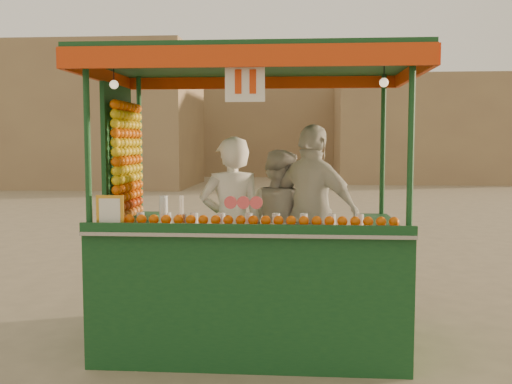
# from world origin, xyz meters

# --- Properties ---
(ground) EXTENTS (90.00, 90.00, 0.00)m
(ground) POSITION_xyz_m (0.00, 0.00, 0.00)
(ground) COLOR #756954
(ground) RESTS_ON ground
(building_left) EXTENTS (10.00, 6.00, 6.00)m
(building_left) POSITION_xyz_m (-9.00, 20.00, 3.00)
(building_left) COLOR #947A54
(building_left) RESTS_ON ground
(building_right) EXTENTS (9.00, 6.00, 5.00)m
(building_right) POSITION_xyz_m (7.00, 24.00, 2.50)
(building_right) COLOR #947A54
(building_right) RESTS_ON ground
(building_center) EXTENTS (14.00, 7.00, 7.00)m
(building_center) POSITION_xyz_m (-2.00, 30.00, 3.50)
(building_center) COLOR #947A54
(building_center) RESTS_ON ground
(juice_cart) EXTENTS (3.04, 1.97, 2.76)m
(juice_cart) POSITION_xyz_m (0.17, 0.03, 0.89)
(juice_cart) COLOR #103C1C
(juice_cart) RESTS_ON ground
(vendor_left) EXTENTS (0.70, 0.56, 1.69)m
(vendor_left) POSITION_xyz_m (0.03, 0.11, 1.16)
(vendor_left) COLOR silver
(vendor_left) RESTS_ON ground
(vendor_middle) EXTENTS (0.96, 0.92, 1.55)m
(vendor_middle) POSITION_xyz_m (0.47, 0.71, 1.10)
(vendor_middle) COLOR silver
(vendor_middle) RESTS_ON ground
(vendor_right) EXTENTS (1.13, 0.97, 1.82)m
(vendor_right) POSITION_xyz_m (0.83, 0.48, 1.23)
(vendor_right) COLOR silver
(vendor_right) RESTS_ON ground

